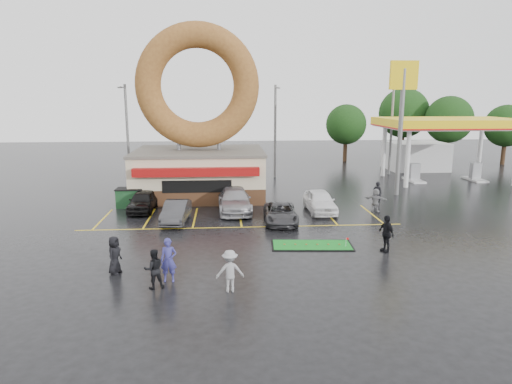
{
  "coord_description": "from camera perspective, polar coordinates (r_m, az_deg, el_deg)",
  "views": [
    {
      "loc": [
        -1.02,
        -23.54,
        7.82
      ],
      "look_at": [
        0.88,
        3.39,
        2.2
      ],
      "focal_mm": 32.0,
      "sensor_mm": 36.0,
      "label": 1
    }
  ],
  "objects": [
    {
      "name": "person_cameraman",
      "position": [
        24.46,
        15.96,
        -5.0
      ],
      "size": [
        0.78,
        1.22,
        1.92
      ],
      "primitive_type": "imported",
      "rotation": [
        0.0,
        0.0,
        -1.27
      ],
      "color": "black",
      "rests_on": "ground"
    },
    {
      "name": "streetlight_right",
      "position": [
        48.63,
        16.61,
        7.7
      ],
      "size": [
        0.4,
        2.21,
        9.0
      ],
      "color": "slate",
      "rests_on": "ground"
    },
    {
      "name": "tree_far_b",
      "position": [
        61.3,
        28.81,
        7.25
      ],
      "size": [
        4.9,
        4.9,
        7.0
      ],
      "color": "#332114",
      "rests_on": "ground"
    },
    {
      "name": "car_silver",
      "position": [
        31.82,
        -2.7,
        -1.02
      ],
      "size": [
        2.37,
        5.5,
        1.58
      ],
      "primitive_type": "imported",
      "rotation": [
        0.0,
        0.0,
        0.03
      ],
      "color": "#959499",
      "rests_on": "ground"
    },
    {
      "name": "car_grey",
      "position": [
        28.98,
        3.07,
        -2.67
      ],
      "size": [
        2.23,
        4.47,
        1.22
      ],
      "primitive_type": "imported",
      "rotation": [
        0.0,
        0.0,
        -0.05
      ],
      "color": "#323235",
      "rests_on": "ground"
    },
    {
      "name": "person_bystander",
      "position": [
        21.64,
        -17.28,
        -7.53
      ],
      "size": [
        0.76,
        0.97,
        1.74
      ],
      "primitive_type": "imported",
      "rotation": [
        0.0,
        0.0,
        1.31
      ],
      "color": "black",
      "rests_on": "ground"
    },
    {
      "name": "tree_far_c",
      "position": [
        62.01,
        18.01,
        9.37
      ],
      "size": [
        6.3,
        6.3,
        9.0
      ],
      "color": "#332114",
      "rests_on": "ground"
    },
    {
      "name": "dumpster",
      "position": [
        34.27,
        -15.47,
        -0.75
      ],
      "size": [
        1.83,
        1.24,
        1.3
      ],
      "primitive_type": "cube",
      "rotation": [
        0.0,
        0.0,
        -0.02
      ],
      "color": "#1B4624",
      "rests_on": "ground"
    },
    {
      "name": "streetlight_left",
      "position": [
        44.48,
        -15.81,
        7.41
      ],
      "size": [
        0.4,
        2.21,
        9.0
      ],
      "color": "slate",
      "rests_on": "ground"
    },
    {
      "name": "car_dgrey",
      "position": [
        29.52,
        -9.96,
        -2.43
      ],
      "size": [
        1.73,
        4.18,
        1.35
      ],
      "primitive_type": "imported",
      "rotation": [
        0.0,
        0.0,
        -0.08
      ],
      "color": "#333335",
      "rests_on": "ground"
    },
    {
      "name": "shell_sign",
      "position": [
        38.21,
        17.8,
        10.55
      ],
      "size": [
        2.2,
        0.36,
        10.6
      ],
      "color": "slate",
      "rests_on": "ground"
    },
    {
      "name": "person_blackjkt",
      "position": [
        19.63,
        -12.66,
        -9.36
      ],
      "size": [
        0.98,
        0.86,
        1.7
      ],
      "primitive_type": "imported",
      "rotation": [
        0.0,
        0.0,
        3.44
      ],
      "color": "black",
      "rests_on": "ground"
    },
    {
      "name": "ground",
      "position": [
        24.83,
        -1.49,
        -6.61
      ],
      "size": [
        120.0,
        120.0,
        0.0
      ],
      "primitive_type": "plane",
      "color": "black",
      "rests_on": "ground"
    },
    {
      "name": "putting_green",
      "position": [
        24.82,
        6.99,
        -6.61
      ],
      "size": [
        4.45,
        2.18,
        0.54
      ],
      "color": "black",
      "rests_on": "ground"
    },
    {
      "name": "person_walker_near",
      "position": [
        32.73,
        14.72,
        -0.98
      ],
      "size": [
        1.58,
        1.11,
        1.64
      ],
      "primitive_type": "imported",
      "rotation": [
        0.0,
        0.0,
        2.68
      ],
      "color": "gray",
      "rests_on": "ground"
    },
    {
      "name": "car_black",
      "position": [
        32.83,
        -13.96,
        -1.09
      ],
      "size": [
        1.84,
        4.25,
        1.43
      ],
      "primitive_type": "imported",
      "rotation": [
        0.0,
        0.0,
        -0.04
      ],
      "color": "black",
      "rests_on": "ground"
    },
    {
      "name": "streetlight_mid",
      "position": [
        44.84,
        2.42,
        7.87
      ],
      "size": [
        0.4,
        2.21,
        9.0
      ],
      "color": "slate",
      "rests_on": "ground"
    },
    {
      "name": "tree_far_a",
      "position": [
        60.03,
        22.97,
        8.33
      ],
      "size": [
        5.6,
        5.6,
        8.0
      ],
      "color": "#332114",
      "rests_on": "ground"
    },
    {
      "name": "tree_far_d",
      "position": [
        57.63,
        11.19,
        8.27
      ],
      "size": [
        4.9,
        4.9,
        7.0
      ],
      "color": "#332114",
      "rests_on": "ground"
    },
    {
      "name": "person_blue",
      "position": [
        20.15,
        -10.87,
        -8.36
      ],
      "size": [
        0.71,
        0.48,
        1.92
      ],
      "primitive_type": "imported",
      "rotation": [
        0.0,
        0.0,
        -0.02
      ],
      "color": "navy",
      "rests_on": "ground"
    },
    {
      "name": "person_hoodie",
      "position": [
        18.87,
        -3.28,
        -9.83
      ],
      "size": [
        1.19,
        0.74,
        1.77
      ],
      "primitive_type": "imported",
      "rotation": [
        0.0,
        0.0,
        3.22
      ],
      "color": "gray",
      "rests_on": "ground"
    },
    {
      "name": "gas_station",
      "position": [
        49.37,
        21.31,
        6.18
      ],
      "size": [
        12.3,
        13.65,
        5.9
      ],
      "color": "silver",
      "rests_on": "ground"
    },
    {
      "name": "person_walker_far",
      "position": [
        34.75,
        14.93,
        -0.17
      ],
      "size": [
        0.76,
        0.69,
        1.75
      ],
      "primitive_type": "imported",
      "rotation": [
        0.0,
        0.0,
        2.6
      ],
      "color": "black",
      "rests_on": "ground"
    },
    {
      "name": "car_white",
      "position": [
        31.89,
        7.99,
        -1.14
      ],
      "size": [
        1.87,
        4.51,
        1.53
      ],
      "primitive_type": "imported",
      "rotation": [
        0.0,
        0.0,
        0.02
      ],
      "color": "white",
      "rests_on": "ground"
    },
    {
      "name": "donut_shop",
      "position": [
        36.72,
        -7.16,
        6.43
      ],
      "size": [
        10.2,
        8.7,
        13.5
      ],
      "color": "#472B19",
      "rests_on": "ground"
    }
  ]
}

